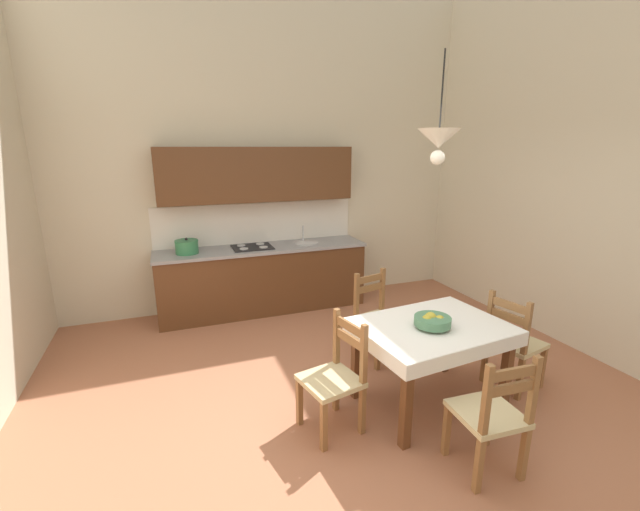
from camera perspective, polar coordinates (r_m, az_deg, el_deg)
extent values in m
cube|color=#AD6B4C|center=(3.79, 5.47, -21.72)|extent=(6.18, 6.39, 0.10)
cube|color=beige|center=(5.83, -7.12, 14.11)|extent=(6.18, 0.12, 4.27)
cube|color=beige|center=(5.02, 37.55, 11.12)|extent=(0.12, 6.39, 4.27)
cube|color=#56331C|center=(5.71, -7.81, -3.37)|extent=(2.77, 0.60, 0.86)
cube|color=gray|center=(5.57, -7.95, 1.00)|extent=(2.80, 0.63, 0.04)
cube|color=white|center=(5.80, -8.72, 4.50)|extent=(2.77, 0.01, 0.55)
cube|color=#56331C|center=(5.56, -8.64, 11.08)|extent=(2.54, 0.34, 0.70)
cube|color=black|center=(5.59, -7.04, -7.93)|extent=(2.73, 0.02, 0.09)
cylinder|color=silver|center=(5.74, -1.91, 1.70)|extent=(0.34, 0.34, 0.02)
cylinder|color=silver|center=(5.85, -2.36, 3.09)|extent=(0.02, 0.02, 0.22)
cube|color=black|center=(5.55, -9.37, 1.16)|extent=(0.52, 0.42, 0.01)
cylinder|color=silver|center=(5.43, -10.51, 0.93)|extent=(0.11, 0.11, 0.01)
cylinder|color=silver|center=(5.48, -7.84, 1.17)|extent=(0.11, 0.11, 0.01)
cylinder|color=silver|center=(5.62, -10.88, 1.39)|extent=(0.11, 0.11, 0.01)
cylinder|color=silver|center=(5.67, -8.29, 1.62)|extent=(0.11, 0.11, 0.01)
cylinder|color=#337A4C|center=(5.42, -17.98, 1.05)|extent=(0.28, 0.28, 0.15)
cylinder|color=#337A4C|center=(5.40, -18.05, 1.93)|extent=(0.29, 0.29, 0.02)
sphere|color=black|center=(5.40, -18.07, 2.18)|extent=(0.04, 0.04, 0.04)
cube|color=brown|center=(3.64, 15.32, -9.42)|extent=(1.24, 0.95, 0.02)
cube|color=brown|center=(3.28, 11.87, -19.58)|extent=(0.08, 0.08, 0.73)
cube|color=brown|center=(3.93, 24.44, -14.47)|extent=(0.08, 0.08, 0.73)
cube|color=brown|center=(3.78, 5.03, -14.28)|extent=(0.08, 0.08, 0.73)
cube|color=brown|center=(4.36, 17.12, -10.79)|extent=(0.08, 0.08, 0.73)
cube|color=white|center=(3.63, 15.33, -9.23)|extent=(1.30, 1.01, 0.00)
cube|color=white|center=(3.37, 20.37, -12.80)|extent=(1.22, 0.12, 0.12)
cube|color=white|center=(3.98, 11.00, -7.79)|extent=(1.22, 0.12, 0.12)
cube|color=white|center=(3.32, 7.05, -12.38)|extent=(0.09, 0.90, 0.12)
cube|color=white|center=(4.06, 21.88, -8.12)|extent=(0.09, 0.90, 0.12)
cube|color=#D1BC89|center=(3.36, 1.46, -16.98)|extent=(0.50, 0.50, 0.04)
cube|color=olive|center=(3.28, 0.52, -22.61)|extent=(0.05, 0.05, 0.41)
cube|color=olive|center=(3.53, -2.87, -19.59)|extent=(0.05, 0.05, 0.41)
cube|color=olive|center=(3.31, 5.99, -16.88)|extent=(0.05, 0.05, 0.93)
cube|color=olive|center=(3.56, 2.27, -14.37)|extent=(0.05, 0.05, 0.93)
cube|color=olive|center=(3.26, 4.18, -9.84)|extent=(0.09, 0.32, 0.07)
cube|color=olive|center=(3.30, 4.14, -11.50)|extent=(0.09, 0.32, 0.07)
cube|color=#D1BC89|center=(3.23, 22.15, -19.64)|extent=(0.44, 0.44, 0.04)
cube|color=olive|center=(3.38, 17.14, -22.13)|extent=(0.05, 0.05, 0.41)
cube|color=olive|center=(3.57, 22.26, -20.43)|extent=(0.05, 0.05, 0.41)
cube|color=olive|center=(3.00, 21.65, -21.70)|extent=(0.05, 0.05, 0.93)
cube|color=olive|center=(3.21, 26.99, -19.70)|extent=(0.05, 0.05, 0.93)
cube|color=olive|center=(2.91, 25.25, -14.55)|extent=(0.32, 0.04, 0.07)
cube|color=olive|center=(2.96, 25.01, -16.34)|extent=(0.32, 0.04, 0.07)
cube|color=#D1BC89|center=(4.32, 25.52, -10.89)|extent=(0.50, 0.50, 0.04)
cube|color=olive|center=(4.64, 24.50, -12.07)|extent=(0.05, 0.05, 0.41)
cube|color=olive|center=(4.49, 28.43, -13.49)|extent=(0.05, 0.05, 0.41)
cube|color=olive|center=(4.25, 22.20, -10.42)|extent=(0.05, 0.05, 0.93)
cube|color=olive|center=(4.09, 26.39, -11.96)|extent=(0.05, 0.05, 0.93)
cube|color=olive|center=(4.02, 24.82, -6.31)|extent=(0.09, 0.32, 0.07)
cube|color=olive|center=(4.06, 24.66, -7.70)|extent=(0.09, 0.32, 0.07)
cube|color=#D1BC89|center=(4.43, 8.32, -8.89)|extent=(0.50, 0.50, 0.04)
cube|color=olive|center=(4.52, 11.50, -11.67)|extent=(0.05, 0.05, 0.41)
cube|color=olive|center=(4.30, 8.00, -12.99)|extent=(0.05, 0.05, 0.41)
cube|color=olive|center=(4.65, 8.53, -7.25)|extent=(0.05, 0.05, 0.93)
cube|color=olive|center=(4.43, 5.02, -8.27)|extent=(0.05, 0.05, 0.93)
cube|color=olive|center=(4.41, 6.97, -3.20)|extent=(0.32, 0.10, 0.07)
cube|color=olive|center=(4.44, 6.93, -4.50)|extent=(0.32, 0.10, 0.07)
cylinder|color=#4C7F5B|center=(3.57, 15.29, -9.44)|extent=(0.17, 0.16, 0.02)
cylinder|color=#4C7F5B|center=(3.55, 15.34, -8.75)|extent=(0.30, 0.30, 0.07)
sphere|color=gold|center=(3.53, 14.59, -8.68)|extent=(0.09, 0.09, 0.09)
sphere|color=gold|center=(3.56, 16.26, -8.60)|extent=(0.08, 0.08, 0.08)
sphere|color=gold|center=(3.57, 15.08, -8.36)|extent=(0.10, 0.10, 0.10)
cylinder|color=black|center=(3.31, 16.59, 20.97)|extent=(0.01, 0.01, 0.57)
cone|color=silver|center=(3.29, 16.16, 15.34)|extent=(0.32, 0.32, 0.14)
sphere|color=white|center=(3.29, 15.98, 12.91)|extent=(0.11, 0.11, 0.11)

